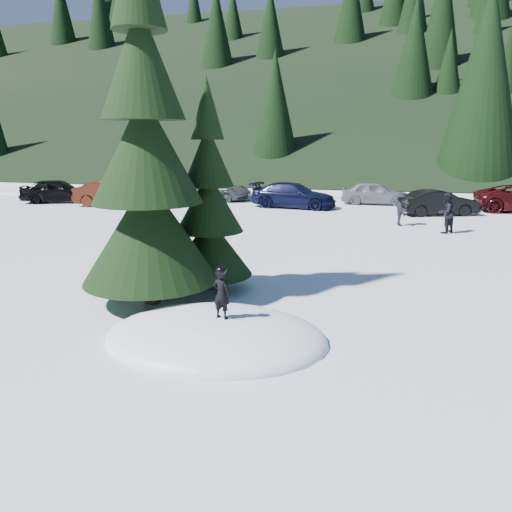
% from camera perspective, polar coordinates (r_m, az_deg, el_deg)
% --- Properties ---
extents(ground, '(200.00, 200.00, 0.00)m').
position_cam_1_polar(ground, '(10.06, -4.59, -9.43)').
color(ground, white).
rests_on(ground, ground).
extents(snow_mound, '(4.48, 3.52, 0.96)m').
position_cam_1_polar(snow_mound, '(10.06, -4.59, -9.43)').
color(snow_mound, white).
rests_on(snow_mound, ground).
extents(forest_hillside, '(200.00, 60.00, 25.00)m').
position_cam_1_polar(forest_hillside, '(63.45, 11.72, 20.84)').
color(forest_hillside, black).
rests_on(forest_hillside, ground).
extents(spruce_tall, '(3.20, 3.20, 8.60)m').
position_cam_1_polar(spruce_tall, '(11.80, -12.45, 10.28)').
color(spruce_tall, black).
rests_on(spruce_tall, ground).
extents(spruce_short, '(2.20, 2.20, 5.37)m').
position_cam_1_polar(spruce_short, '(12.82, -5.39, 5.28)').
color(spruce_short, black).
rests_on(spruce_short, ground).
extents(child_skier, '(0.40, 0.31, 0.97)m').
position_cam_1_polar(child_skier, '(9.62, -3.98, -4.35)').
color(child_skier, black).
rests_on(child_skier, snow_mound).
extents(adult_0, '(1.03, 1.05, 1.71)m').
position_cam_1_polar(adult_0, '(22.32, 20.87, 4.64)').
color(adult_0, black).
rests_on(adult_0, ground).
extents(adult_2, '(0.72, 1.06, 1.52)m').
position_cam_1_polar(adult_2, '(23.63, 16.26, 5.18)').
color(adult_2, black).
rests_on(adult_2, ground).
extents(car_0, '(4.66, 3.17, 1.47)m').
position_cam_1_polar(car_0, '(33.36, -21.72, 6.96)').
color(car_0, black).
rests_on(car_0, ground).
extents(car_1, '(4.76, 2.26, 1.50)m').
position_cam_1_polar(car_1, '(30.59, -15.86, 6.93)').
color(car_1, '#3E160B').
rests_on(car_1, ground).
extents(car_2, '(5.15, 3.04, 1.34)m').
position_cam_1_polar(car_2, '(32.57, -4.76, 7.60)').
color(car_2, '#44474B').
rests_on(car_2, ground).
extents(car_3, '(5.11, 2.62, 1.42)m').
position_cam_1_polar(car_3, '(28.79, 4.30, 6.94)').
color(car_3, black).
rests_on(car_3, ground).
extents(car_4, '(4.00, 1.63, 1.36)m').
position_cam_1_polar(car_4, '(31.01, 13.45, 7.01)').
color(car_4, gray).
rests_on(car_4, ground).
extents(car_5, '(4.19, 2.65, 1.30)m').
position_cam_1_polar(car_5, '(27.55, 20.14, 5.76)').
color(car_5, black).
rests_on(car_5, ground).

